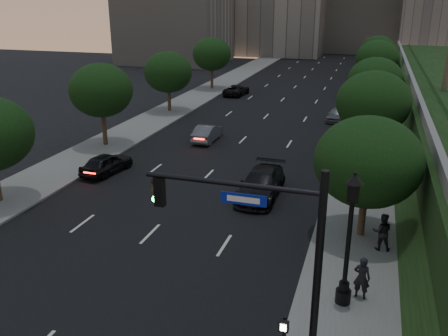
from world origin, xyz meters
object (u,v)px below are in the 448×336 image
(sedan_near_left, at_px, (106,163))
(pedestrian_c, at_px, (373,179))
(sedan_near_right, at_px, (261,184))
(sedan_far_right, at_px, (336,114))
(street_lamp, at_px, (348,246))
(sedan_mid_left, at_px, (208,133))
(pedestrian_b, at_px, (382,232))
(traffic_signal_mast, at_px, (281,270))
(pedestrian_a, at_px, (362,278))
(sedan_far_left, at_px, (237,90))

(sedan_near_left, bearing_deg, pedestrian_c, -165.42)
(sedan_near_right, relative_size, sedan_far_right, 1.44)
(street_lamp, bearing_deg, sedan_mid_left, 122.29)
(street_lamp, bearing_deg, sedan_far_right, 95.39)
(sedan_far_right, distance_m, pedestrian_b, 26.00)
(sedan_mid_left, bearing_deg, traffic_signal_mast, 114.14)
(traffic_signal_mast, distance_m, pedestrian_a, 5.83)
(sedan_near_right, bearing_deg, pedestrian_b, -34.55)
(pedestrian_a, relative_size, pedestrian_c, 1.15)
(pedestrian_a, bearing_deg, pedestrian_c, -80.54)
(sedan_near_left, relative_size, pedestrian_b, 2.29)
(sedan_mid_left, distance_m, sedan_near_right, 12.54)
(street_lamp, height_order, pedestrian_b, street_lamp)
(pedestrian_c, bearing_deg, sedan_near_right, -7.32)
(traffic_signal_mast, distance_m, sedan_near_right, 14.56)
(sedan_near_left, xyz_separation_m, sedan_far_right, (13.82, 19.96, -0.06))
(traffic_signal_mast, height_order, pedestrian_a, traffic_signal_mast)
(sedan_mid_left, height_order, sedan_far_left, sedan_mid_left)
(sedan_mid_left, distance_m, sedan_far_left, 20.34)
(sedan_near_right, height_order, pedestrian_b, pedestrian_b)
(sedan_mid_left, bearing_deg, pedestrian_c, 149.97)
(street_lamp, distance_m, sedan_near_right, 11.34)
(sedan_mid_left, relative_size, sedan_near_right, 0.77)
(sedan_mid_left, xyz_separation_m, sedan_far_left, (-3.23, 20.08, -0.05))
(sedan_near_left, relative_size, sedan_far_right, 1.09)
(sedan_near_right, bearing_deg, sedan_mid_left, 124.67)
(sedan_far_left, height_order, sedan_far_right, sedan_far_right)
(sedan_mid_left, xyz_separation_m, pedestrian_b, (14.06, -15.24, 0.36))
(sedan_far_right, height_order, pedestrian_a, pedestrian_a)
(sedan_far_right, bearing_deg, traffic_signal_mast, -81.97)
(street_lamp, height_order, pedestrian_a, street_lamp)
(sedan_near_left, height_order, sedan_far_right, sedan_near_left)
(traffic_signal_mast, relative_size, sedan_near_right, 1.26)
(pedestrian_a, bearing_deg, sedan_far_right, -72.63)
(sedan_mid_left, xyz_separation_m, sedan_near_right, (7.07, -10.36, 0.10))
(traffic_signal_mast, xyz_separation_m, sedan_far_right, (-1.07, 34.52, -3.01))
(pedestrian_a, bearing_deg, street_lamp, 51.53)
(sedan_mid_left, relative_size, sedan_far_right, 1.11)
(pedestrian_b, bearing_deg, sedan_near_left, -22.70)
(street_lamp, relative_size, sedan_far_right, 1.45)
(pedestrian_a, bearing_deg, sedan_far_left, -56.65)
(pedestrian_a, bearing_deg, traffic_signal_mast, 72.82)
(sedan_near_right, distance_m, pedestrian_a, 11.07)
(traffic_signal_mast, distance_m, sedan_far_left, 46.49)
(sedan_near_left, bearing_deg, sedan_far_left, -82.68)
(sedan_far_left, height_order, pedestrian_c, pedestrian_c)
(sedan_mid_left, relative_size, pedestrian_b, 2.33)
(sedan_mid_left, relative_size, pedestrian_a, 2.39)
(sedan_far_left, xyz_separation_m, sedan_near_right, (10.30, -30.44, 0.15))
(sedan_near_left, distance_m, pedestrian_b, 18.96)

